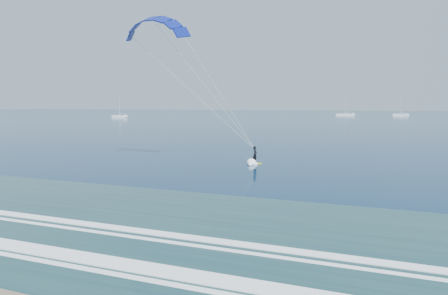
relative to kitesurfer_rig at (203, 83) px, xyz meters
name	(u,v)px	position (x,y,z in m)	size (l,w,h in m)	color
kitesurfer_rig	(203,83)	(0.00, 0.00, 0.00)	(15.88, 7.16, 17.16)	gold
sailboat_0	(120,116)	(-104.49, 130.62, -8.22)	(8.01, 2.40, 10.99)	white
sailboat_1	(345,114)	(-0.09, 208.67, -8.20)	(10.45, 2.40, 13.85)	white
sailboat_2	(400,115)	(30.45, 213.99, -8.22)	(8.28, 2.40, 11.31)	white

